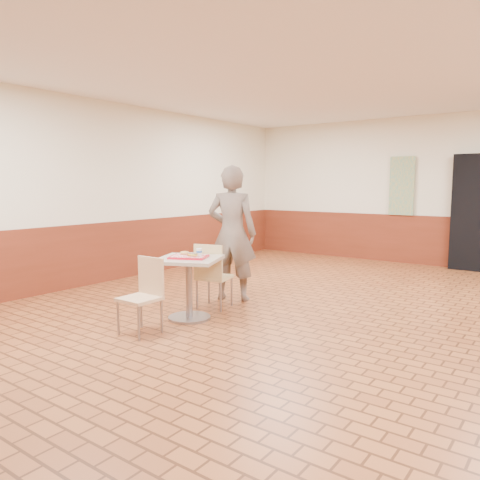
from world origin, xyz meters
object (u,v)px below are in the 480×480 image
Objects in this scene: chair_main_front at (144,291)px; main_table at (189,278)px; chair_main_back at (212,273)px; long_john_donut at (193,255)px; customer at (232,233)px; ring_donut at (184,253)px; serving_tray at (189,257)px; paper_cup at (199,252)px.

main_table is at bearing 86.97° from chair_main_front.
long_john_donut is at bearing 91.97° from chair_main_back.
chair_main_front is 0.44× the size of customer.
main_table is 0.40× the size of customer.
ring_donut is at bearing 70.60° from chair_main_back.
customer is 1.10m from serving_tray.
ring_donut is (-0.12, 0.05, 0.29)m from main_table.
chair_main_back is 0.46× the size of customer.
customer is at bearing 98.51° from serving_tray.
ring_donut is (-0.12, 0.05, 0.03)m from serving_tray.
chair_main_back is at bearing 97.25° from main_table.
chair_main_back is 9.98× the size of paper_cup.
long_john_donut is at bearing -11.77° from serving_tray.
customer is at bearing -93.57° from chair_main_back.
paper_cup reaches higher than ring_donut.
chair_main_front is at bearing -99.61° from long_john_donut.
serving_tray is (0.00, 0.00, 0.26)m from main_table.
ring_donut is at bearing 156.55° from serving_tray.
ring_donut is at bearing 69.74° from customer.
long_john_donut is 1.74× the size of paper_cup.
chair_main_front reaches higher than serving_tray.
long_john_donut reaches higher than serving_tray.
chair_main_back and paper_cup have the same top height.
serving_tray is 0.09m from long_john_donut.
customer reaches higher than chair_main_back.
ring_donut is (0.05, -1.03, -0.15)m from customer.
paper_cup is (0.02, 0.09, 0.02)m from long_john_donut.
long_john_donut reaches higher than main_table.
main_table is at bearing -23.45° from ring_donut.
chair_main_front is 0.81m from ring_donut.
serving_tray is 0.14m from paper_cup.
chair_main_back is 0.63m from long_john_donut.
chair_main_back reaches higher than long_john_donut.
customer is 21.79× the size of paper_cup.
chair_main_front is at bearing -83.77° from ring_donut.
customer is at bearing 98.51° from main_table.
serving_tray is 3.89× the size of ring_donut.
chair_main_front is 0.76m from long_john_donut.
main_table is 0.69m from chair_main_front.
paper_cup is (0.22, 0.03, 0.03)m from ring_donut.
chair_main_front reaches higher than long_john_donut.
serving_tray is (0.04, 0.69, 0.30)m from chair_main_front.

